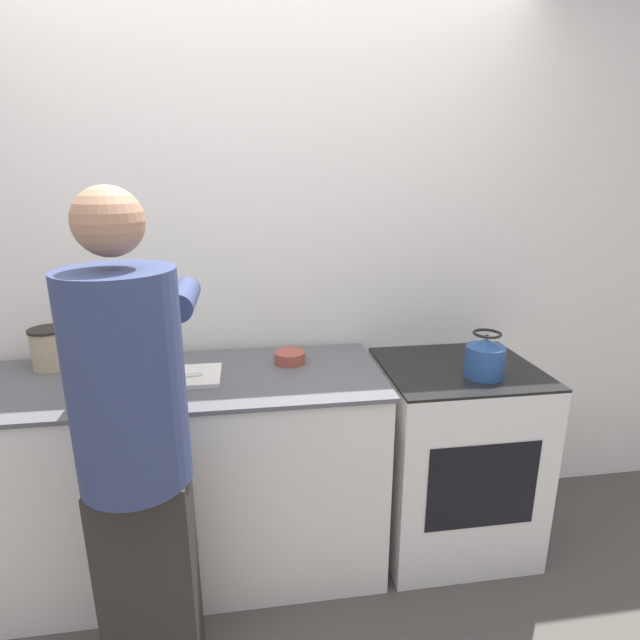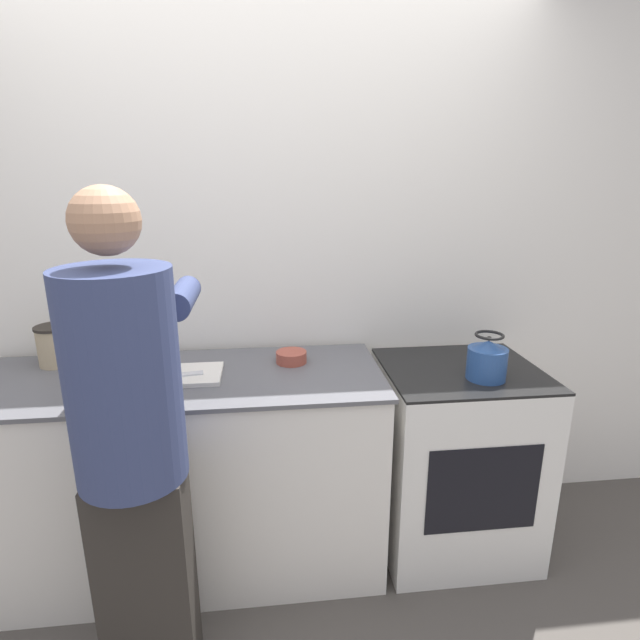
{
  "view_description": "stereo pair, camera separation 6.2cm",
  "coord_description": "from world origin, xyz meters",
  "px_view_note": "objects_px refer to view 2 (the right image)",
  "views": [
    {
      "loc": [
        -0.04,
        -1.64,
        1.7
      ],
      "look_at": [
        0.23,
        0.22,
        1.16
      ],
      "focal_mm": 28.0,
      "sensor_mm": 36.0,
      "label": 1
    },
    {
      "loc": [
        0.02,
        -1.65,
        1.7
      ],
      "look_at": [
        0.23,
        0.22,
        1.16
      ],
      "focal_mm": 28.0,
      "sensor_mm": 36.0,
      "label": 2
    }
  ],
  "objects_px": {
    "oven": "(455,458)",
    "kettle": "(487,360)",
    "bowl_prep": "(291,357)",
    "cutting_board": "(177,375)",
    "canister_jar": "(56,345)",
    "person": "(132,440)",
    "knife": "(178,375)"
  },
  "relations": [
    {
      "from": "oven",
      "to": "canister_jar",
      "type": "relative_size",
      "value": 5.04
    },
    {
      "from": "person",
      "to": "cutting_board",
      "type": "distance_m",
      "value": 0.51
    },
    {
      "from": "oven",
      "to": "canister_jar",
      "type": "height_order",
      "value": "canister_jar"
    },
    {
      "from": "oven",
      "to": "person",
      "type": "height_order",
      "value": "person"
    },
    {
      "from": "oven",
      "to": "bowl_prep",
      "type": "distance_m",
      "value": 0.9
    },
    {
      "from": "cutting_board",
      "to": "canister_jar",
      "type": "distance_m",
      "value": 0.58
    },
    {
      "from": "person",
      "to": "cutting_board",
      "type": "height_order",
      "value": "person"
    },
    {
      "from": "oven",
      "to": "kettle",
      "type": "xyz_separation_m",
      "value": [
        0.05,
        -0.12,
        0.53
      ]
    },
    {
      "from": "canister_jar",
      "to": "bowl_prep",
      "type": "bearing_deg",
      "value": -5.32
    },
    {
      "from": "oven",
      "to": "person",
      "type": "relative_size",
      "value": 0.53
    },
    {
      "from": "oven",
      "to": "knife",
      "type": "bearing_deg",
      "value": -178.66
    },
    {
      "from": "cutting_board",
      "to": "person",
      "type": "bearing_deg",
      "value": -96.35
    },
    {
      "from": "person",
      "to": "knife",
      "type": "relative_size",
      "value": 8.63
    },
    {
      "from": "knife",
      "to": "kettle",
      "type": "bearing_deg",
      "value": -12.25
    },
    {
      "from": "cutting_board",
      "to": "kettle",
      "type": "height_order",
      "value": "kettle"
    },
    {
      "from": "cutting_board",
      "to": "bowl_prep",
      "type": "distance_m",
      "value": 0.49
    },
    {
      "from": "bowl_prep",
      "to": "cutting_board",
      "type": "bearing_deg",
      "value": -166.23
    },
    {
      "from": "oven",
      "to": "cutting_board",
      "type": "relative_size",
      "value": 2.44
    },
    {
      "from": "knife",
      "to": "canister_jar",
      "type": "distance_m",
      "value": 0.6
    },
    {
      "from": "knife",
      "to": "person",
      "type": "bearing_deg",
      "value": -105.82
    },
    {
      "from": "oven",
      "to": "knife",
      "type": "distance_m",
      "value": 1.31
    },
    {
      "from": "person",
      "to": "bowl_prep",
      "type": "xyz_separation_m",
      "value": [
        0.53,
        0.63,
        0.02
      ]
    },
    {
      "from": "knife",
      "to": "kettle",
      "type": "distance_m",
      "value": 1.27
    },
    {
      "from": "person",
      "to": "cutting_board",
      "type": "relative_size",
      "value": 4.62
    },
    {
      "from": "oven",
      "to": "kettle",
      "type": "distance_m",
      "value": 0.54
    },
    {
      "from": "kettle",
      "to": "bowl_prep",
      "type": "distance_m",
      "value": 0.83
    },
    {
      "from": "person",
      "to": "canister_jar",
      "type": "relative_size",
      "value": 9.55
    },
    {
      "from": "person",
      "to": "oven",
      "type": "bearing_deg",
      "value": 21.86
    },
    {
      "from": "kettle",
      "to": "oven",
      "type": "bearing_deg",
      "value": 113.88
    },
    {
      "from": "cutting_board",
      "to": "canister_jar",
      "type": "relative_size",
      "value": 2.07
    },
    {
      "from": "cutting_board",
      "to": "oven",
      "type": "bearing_deg",
      "value": 0.13
    },
    {
      "from": "oven",
      "to": "kettle",
      "type": "height_order",
      "value": "kettle"
    }
  ]
}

